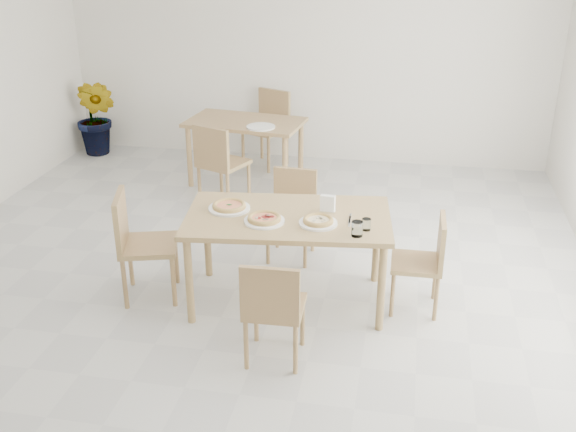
% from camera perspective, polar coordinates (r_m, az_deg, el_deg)
% --- Properties ---
extents(main_table, '(1.66, 1.07, 0.75)m').
position_cam_1_polar(main_table, '(5.20, 0.00, -0.74)').
color(main_table, tan).
rests_on(main_table, ground).
extents(chair_south, '(0.41, 0.41, 0.80)m').
position_cam_1_polar(chair_south, '(4.55, -1.30, -7.56)').
color(chair_south, '#A08650').
rests_on(chair_south, ground).
extents(chair_north, '(0.41, 0.41, 0.80)m').
position_cam_1_polar(chair_north, '(6.05, 0.40, 0.74)').
color(chair_north, '#A08650').
rests_on(chair_north, ground).
extents(chair_west, '(0.55, 0.55, 0.89)m').
position_cam_1_polar(chair_west, '(5.47, -12.63, -1.86)').
color(chair_west, '#A08650').
rests_on(chair_west, ground).
extents(chair_east, '(0.39, 0.39, 0.78)m').
position_cam_1_polar(chair_east, '(5.30, 11.64, -3.45)').
color(chair_east, '#A08650').
rests_on(chair_east, ground).
extents(plate_margherita, '(0.33, 0.33, 0.02)m').
position_cam_1_polar(plate_margherita, '(5.30, -4.99, 0.66)').
color(plate_margherita, white).
rests_on(plate_margherita, main_table).
extents(plate_mushroom, '(0.29, 0.29, 0.02)m').
position_cam_1_polar(plate_mushroom, '(5.03, 2.57, -0.59)').
color(plate_mushroom, white).
rests_on(plate_mushroom, main_table).
extents(plate_pepperoni, '(0.31, 0.31, 0.02)m').
position_cam_1_polar(plate_pepperoni, '(5.06, -2.02, -0.41)').
color(plate_pepperoni, white).
rests_on(plate_pepperoni, main_table).
extents(pizza_margherita, '(0.33, 0.33, 0.03)m').
position_cam_1_polar(pizza_margherita, '(5.29, -5.00, 0.89)').
color(pizza_margherita, '#EFC670').
rests_on(pizza_margherita, plate_margherita).
extents(pizza_mushroom, '(0.30, 0.30, 0.03)m').
position_cam_1_polar(pizza_mushroom, '(5.02, 2.57, -0.35)').
color(pizza_mushroom, '#EFC670').
rests_on(pizza_mushroom, plate_mushroom).
extents(pizza_pepperoni, '(0.32, 0.32, 0.03)m').
position_cam_1_polar(pizza_pepperoni, '(5.05, -2.02, -0.17)').
color(pizza_pepperoni, '#EFC670').
rests_on(pizza_pepperoni, plate_pepperoni).
extents(tumbler_a, '(0.08, 0.08, 0.11)m').
position_cam_1_polar(tumbler_a, '(4.85, 5.87, -1.08)').
color(tumbler_a, white).
rests_on(tumbler_a, main_table).
extents(tumbler_b, '(0.07, 0.07, 0.09)m').
position_cam_1_polar(tumbler_b, '(4.95, 6.65, -0.71)').
color(tumbler_b, white).
rests_on(tumbler_b, main_table).
extents(napkin_holder, '(0.13, 0.07, 0.14)m').
position_cam_1_polar(napkin_holder, '(5.22, 3.38, 1.01)').
color(napkin_holder, silver).
rests_on(napkin_holder, main_table).
extents(fork_a, '(0.03, 0.20, 0.01)m').
position_cam_1_polar(fork_a, '(5.08, 5.25, -0.47)').
color(fork_a, silver).
rests_on(fork_a, main_table).
extents(fork_b, '(0.02, 0.19, 0.01)m').
position_cam_1_polar(fork_b, '(5.13, 5.25, -0.22)').
color(fork_b, silver).
rests_on(fork_b, main_table).
extents(second_table, '(1.37, 0.89, 0.75)m').
position_cam_1_polar(second_table, '(7.73, -3.65, 7.35)').
color(second_table, '#A08650').
rests_on(second_table, ground).
extents(chair_back_s, '(0.58, 0.58, 0.90)m').
position_cam_1_polar(chair_back_s, '(7.15, -5.91, 4.78)').
color(chair_back_s, '#A08650').
rests_on(chair_back_s, ground).
extents(chair_back_n, '(0.60, 0.60, 0.92)m').
position_cam_1_polar(chair_back_n, '(8.41, -1.63, 7.93)').
color(chair_back_n, '#A08650').
rests_on(chair_back_n, ground).
extents(plate_empty, '(0.31, 0.31, 0.02)m').
position_cam_1_polar(plate_empty, '(7.42, -2.32, 7.55)').
color(plate_empty, white).
rests_on(plate_empty, second_table).
extents(potted_plant, '(0.66, 0.59, 1.00)m').
position_cam_1_polar(potted_plant, '(9.10, -15.87, 8.03)').
color(potted_plant, '#295B1B').
rests_on(potted_plant, ground).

